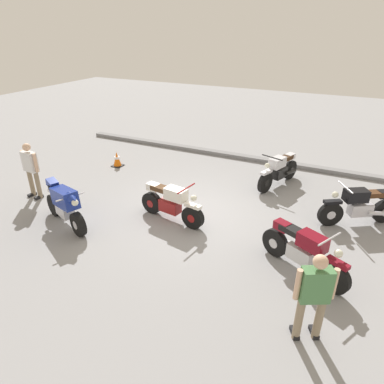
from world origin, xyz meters
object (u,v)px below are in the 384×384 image
Objects in this scene: motorcycle_black_cruiser at (360,206)px; person_in_white_shirt at (31,167)px; motorcycle_blue_sportbike at (65,204)px; motorcycle_maroon_cruiser at (303,250)px; motorcycle_silver_cruiser at (279,170)px; traffic_cone at (117,159)px; motorcycle_cream_vintage at (171,203)px; person_in_green_shirt at (314,294)px.

person_in_white_shirt reaches higher than motorcycle_black_cruiser.
motorcycle_blue_sportbike is 0.98× the size of motorcycle_maroon_cruiser.
motorcycle_silver_cruiser is at bearing -63.49° from motorcycle_black_cruiser.
motorcycle_blue_sportbike is 1.14× the size of person_in_white_shirt.
motorcycle_maroon_cruiser is (5.72, 0.69, -0.07)m from motorcycle_blue_sportbike.
person_in_white_shirt is 3.12× the size of traffic_cone.
person_in_green_shirt is at bearing -22.21° from motorcycle_cream_vintage.
person_in_green_shirt reaches higher than motorcycle_black_cruiser.
motorcycle_cream_vintage reaches higher than traffic_cone.
motorcycle_blue_sportbike reaches higher than motorcycle_cream_vintage.
motorcycle_silver_cruiser is at bearing 8.91° from traffic_cone.
motorcycle_maroon_cruiser reaches higher than traffic_cone.
traffic_cone is (-5.62, -0.88, -0.26)m from motorcycle_silver_cruiser.
motorcycle_silver_cruiser is 1.22× the size of person_in_green_shirt.
motorcycle_black_cruiser is at bearing 48.12° from motorcycle_blue_sportbike.
motorcycle_cream_vintage is at bearing -163.54° from motorcycle_maroon_cruiser.
motorcycle_silver_cruiser and motorcycle_maroon_cruiser have the same top height.
motorcycle_blue_sportbike is at bearing -23.24° from motorcycle_silver_cruiser.
person_in_white_shirt is at bearing -162.97° from motorcycle_cream_vintage.
motorcycle_silver_cruiser is 4.27m from motorcycle_maroon_cruiser.
motorcycle_silver_cruiser is 3.80× the size of traffic_cone.
person_in_white_shirt is (-4.28, -0.56, 0.45)m from motorcycle_cream_vintage.
motorcycle_maroon_cruiser is at bearing -24.15° from traffic_cone.
person_in_white_shirt is (-8.08, 1.80, 0.00)m from person_in_green_shirt.
motorcycle_silver_cruiser is (4.32, 4.72, -0.07)m from motorcycle_blue_sportbike.
motorcycle_cream_vintage is 1.04× the size of motorcycle_blue_sportbike.
motorcycle_blue_sportbike is 1.02× the size of motorcycle_black_cruiser.
person_in_green_shirt is at bearing -33.17° from traffic_cone.
motorcycle_maroon_cruiser is at bearing 29.04° from motorcycle_blue_sportbike.
person_in_green_shirt is at bearing 36.50° from motorcycle_silver_cruiser.
motorcycle_maroon_cruiser is 7.70m from traffic_cone.
motorcycle_blue_sportbike reaches higher than motorcycle_black_cruiser.
motorcycle_black_cruiser is 1.11× the size of person_in_green_shirt.
traffic_cone is at bearing 155.08° from motorcycle_cream_vintage.
person_in_green_shirt is 1.00× the size of person_in_white_shirt.
person_in_white_shirt is at bearing -153.28° from motorcycle_maroon_cruiser.
motorcycle_maroon_cruiser is 1.15× the size of person_in_white_shirt.
person_in_green_shirt is at bearing 50.51° from motorcycle_black_cruiser.
person_in_green_shirt and person_in_white_shirt have the same top height.
motorcycle_blue_sportbike is at bearing -5.70° from motorcycle_black_cruiser.
motorcycle_silver_cruiser is 2.78m from motorcycle_black_cruiser.
person_in_white_shirt is at bearing -102.80° from traffic_cone.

